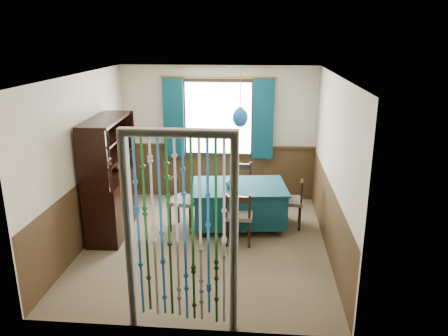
# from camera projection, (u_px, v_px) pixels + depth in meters

# --- Properties ---
(floor) EXTENTS (4.00, 4.00, 0.00)m
(floor) POSITION_uv_depth(u_px,v_px,m) (206.00, 243.00, 6.60)
(floor) COLOR brown
(floor) RESTS_ON ground
(ceiling) EXTENTS (4.00, 4.00, 0.00)m
(ceiling) POSITION_uv_depth(u_px,v_px,m) (204.00, 75.00, 5.86)
(ceiling) COLOR silver
(ceiling) RESTS_ON ground
(wall_back) EXTENTS (3.60, 0.00, 3.60)m
(wall_back) POSITION_uv_depth(u_px,v_px,m) (219.00, 134.00, 8.13)
(wall_back) COLOR beige
(wall_back) RESTS_ON ground
(wall_front) EXTENTS (3.60, 0.00, 3.60)m
(wall_front) POSITION_uv_depth(u_px,v_px,m) (179.00, 222.00, 4.33)
(wall_front) COLOR beige
(wall_front) RESTS_ON ground
(wall_left) EXTENTS (0.00, 4.00, 4.00)m
(wall_left) POSITION_uv_depth(u_px,v_px,m) (83.00, 161.00, 6.38)
(wall_left) COLOR beige
(wall_left) RESTS_ON ground
(wall_right) EXTENTS (0.00, 4.00, 4.00)m
(wall_right) POSITION_uv_depth(u_px,v_px,m) (333.00, 167.00, 6.08)
(wall_right) COLOR beige
(wall_right) RESTS_ON ground
(wainscot_back) EXTENTS (3.60, 0.00, 3.60)m
(wainscot_back) POSITION_uv_depth(u_px,v_px,m) (219.00, 172.00, 8.34)
(wainscot_back) COLOR #402C18
(wainscot_back) RESTS_ON ground
(wainscot_front) EXTENTS (3.60, 0.00, 3.60)m
(wainscot_front) POSITION_uv_depth(u_px,v_px,m) (182.00, 287.00, 4.56)
(wainscot_front) COLOR #402C18
(wainscot_front) RESTS_ON ground
(wainscot_left) EXTENTS (0.00, 4.00, 4.00)m
(wainscot_left) POSITION_uv_depth(u_px,v_px,m) (89.00, 209.00, 6.60)
(wainscot_left) COLOR #402C18
(wainscot_left) RESTS_ON ground
(wainscot_right) EXTENTS (0.00, 4.00, 4.00)m
(wainscot_right) POSITION_uv_depth(u_px,v_px,m) (328.00, 217.00, 6.30)
(wainscot_right) COLOR #402C18
(wainscot_right) RESTS_ON ground
(window) EXTENTS (1.32, 0.12, 1.42)m
(window) POSITION_uv_depth(u_px,v_px,m) (218.00, 118.00, 8.00)
(window) COLOR black
(window) RESTS_ON wall_back
(doorway) EXTENTS (1.16, 0.12, 2.18)m
(doorway) POSITION_uv_depth(u_px,v_px,m) (181.00, 237.00, 4.44)
(doorway) COLOR silver
(doorway) RESTS_ON ground
(dining_table) EXTENTS (1.60, 1.21, 0.71)m
(dining_table) POSITION_uv_depth(u_px,v_px,m) (239.00, 203.00, 7.06)
(dining_table) COLOR #0D3544
(dining_table) RESTS_ON floor
(chair_near) EXTENTS (0.42, 0.40, 0.84)m
(chair_near) POSITION_uv_depth(u_px,v_px,m) (238.00, 216.00, 6.47)
(chair_near) COLOR black
(chair_near) RESTS_ON floor
(chair_far) EXTENTS (0.47, 0.45, 0.86)m
(chair_far) POSITION_uv_depth(u_px,v_px,m) (239.00, 186.00, 7.71)
(chair_far) COLOR black
(chair_far) RESTS_ON floor
(chair_left) EXTENTS (0.50, 0.51, 0.89)m
(chair_left) POSITION_uv_depth(u_px,v_px,m) (182.00, 201.00, 6.99)
(chair_left) COLOR black
(chair_left) RESTS_ON floor
(chair_right) EXTENTS (0.42, 0.43, 0.82)m
(chair_right) POSITION_uv_depth(u_px,v_px,m) (292.00, 201.00, 7.07)
(chair_right) COLOR black
(chair_right) RESTS_ON floor
(sideboard) EXTENTS (0.56, 1.42, 1.83)m
(sideboard) POSITION_uv_depth(u_px,v_px,m) (111.00, 194.00, 6.86)
(sideboard) COLOR black
(sideboard) RESTS_ON floor
(pendant_lamp) EXTENTS (0.24, 0.24, 0.83)m
(pendant_lamp) POSITION_uv_depth(u_px,v_px,m) (240.00, 117.00, 6.65)
(pendant_lamp) COLOR olive
(pendant_lamp) RESTS_ON ceiling
(vase_table) EXTENTS (0.19, 0.19, 0.17)m
(vase_table) POSITION_uv_depth(u_px,v_px,m) (231.00, 183.00, 6.84)
(vase_table) COLOR #155490
(vase_table) RESTS_ON dining_table
(bowl_shelf) EXTENTS (0.24, 0.24, 0.05)m
(bowl_shelf) POSITION_uv_depth(u_px,v_px,m) (105.00, 160.00, 6.37)
(bowl_shelf) COLOR beige
(bowl_shelf) RESTS_ON sideboard
(vase_sideboard) EXTENTS (0.18, 0.18, 0.18)m
(vase_sideboard) POSITION_uv_depth(u_px,v_px,m) (120.00, 165.00, 7.06)
(vase_sideboard) COLOR beige
(vase_sideboard) RESTS_ON sideboard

